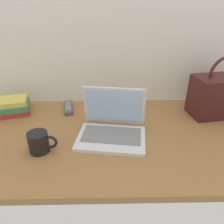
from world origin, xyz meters
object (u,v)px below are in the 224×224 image
Objects in this scene: laptop at (112,127)px; book_stack at (12,106)px; handbag at (220,95)px; remote_control_near at (68,108)px; coffee_mug at (39,142)px.

book_stack is (-0.56, 0.23, -0.00)m from laptop.
book_stack is (-1.14, 0.03, -0.07)m from handbag.
remote_control_near is at bearing 132.95° from laptop.
coffee_mug reaches higher than book_stack.
handbag reaches higher than remote_control_near.
book_stack is (-0.31, -0.04, 0.03)m from remote_control_near.
book_stack reaches higher than remote_control_near.
handbag is at bearing 18.94° from laptop.
coffee_mug is at bearing -159.67° from laptop.
handbag is 1.15m from book_stack.
laptop is at bearing -22.73° from book_stack.
laptop is 2.04× the size of remote_control_near.
laptop reaches higher than coffee_mug.
laptop is 0.33m from coffee_mug.
book_stack is at bearing 157.27° from laptop.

